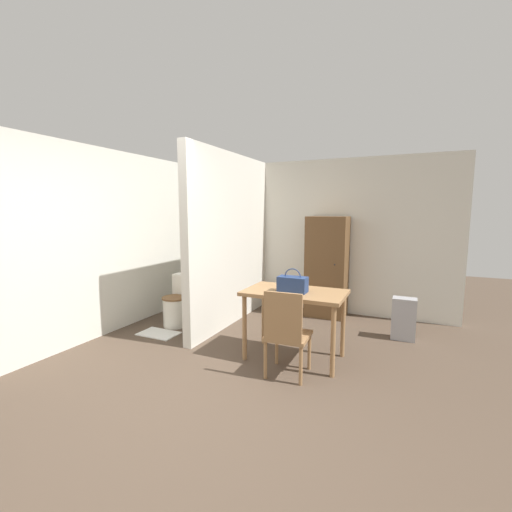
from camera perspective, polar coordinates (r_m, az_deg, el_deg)
name	(u,v)px	position (r m, az deg, el deg)	size (l,w,h in m)	color
ground_plane	(175,410)	(3.25, -13.41, -23.64)	(16.00, 16.00, 0.00)	#4C3D30
wall_back	(300,236)	(5.93, 7.30, 3.36)	(4.97, 0.12, 2.50)	silver
wall_left	(133,239)	(5.45, -19.80, 2.61)	(0.12, 4.42, 2.50)	silver
partition_wall	(231,240)	(5.08, -4.17, 2.71)	(0.12, 2.30, 2.50)	silver
dining_table	(295,300)	(3.89, 6.47, -7.22)	(1.11, 0.66, 0.79)	#997047
wooden_chair	(286,332)	(3.50, 5.05, -12.43)	(0.44, 0.44, 0.90)	#997047
toilet	(178,304)	(5.22, -12.88, -7.82)	(0.38, 0.53, 0.73)	silver
handbag	(293,284)	(3.80, 6.12, -4.66)	(0.32, 0.16, 0.26)	navy
wooden_cabinet	(327,267)	(5.54, 11.73, -1.76)	(0.62, 0.48, 1.59)	brown
bath_mat	(159,334)	(4.98, -15.92, -12.33)	(0.54, 0.34, 0.01)	silver
space_heater	(404,319)	(4.93, 23.40, -9.58)	(0.29, 0.19, 0.55)	#9E9EA3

